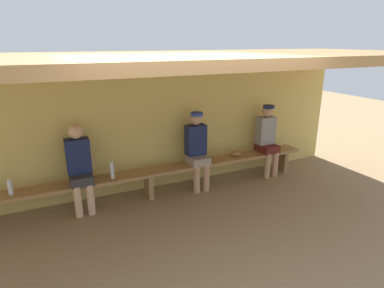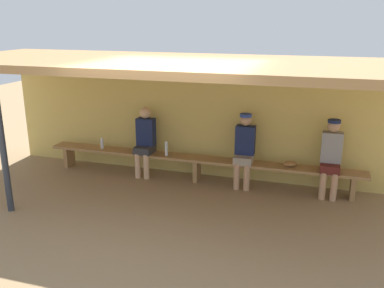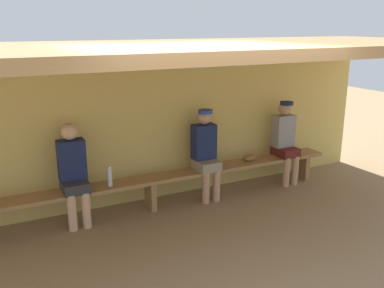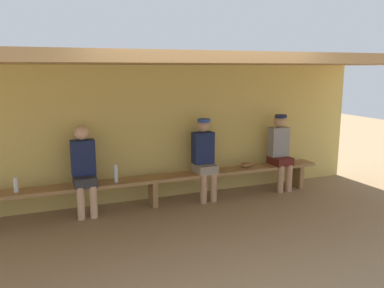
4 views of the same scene
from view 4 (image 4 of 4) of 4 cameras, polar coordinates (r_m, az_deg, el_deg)
ground_plane at (r=4.98m, az=-0.52°, el=-14.59°), size 24.00×24.00×0.00m
back_wall at (r=6.48m, az=-6.95°, el=1.60°), size 8.00×0.20×2.20m
dugout_roof at (r=5.15m, az=-3.45°, el=12.20°), size 8.00×2.80×0.12m
bench at (r=6.22m, az=-5.73°, el=-5.53°), size 6.00×0.36×0.46m
player_near_post at (r=6.42m, az=1.80°, el=-1.64°), size 0.34×0.42×1.34m
player_in_white at (r=7.12m, az=12.71°, el=-0.64°), size 0.34×0.42×1.34m
player_shirtless_tan at (r=5.94m, az=-15.47°, el=-3.24°), size 0.34×0.42×1.34m
water_bottle_orange at (r=5.95m, az=-24.29°, el=-5.49°), size 0.06×0.06×0.21m
water_bottle_green at (r=5.99m, az=-11.03°, el=-4.30°), size 0.06×0.06×0.27m
baseball_glove_worn at (r=6.85m, az=7.91°, el=-3.00°), size 0.28×0.24×0.09m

